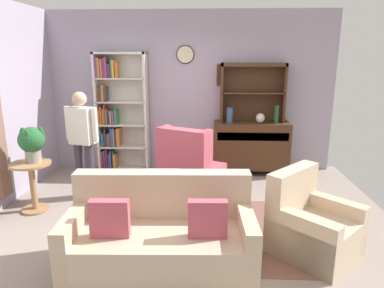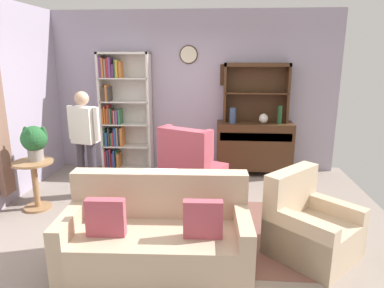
{
  "view_description": "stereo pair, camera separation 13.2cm",
  "coord_description": "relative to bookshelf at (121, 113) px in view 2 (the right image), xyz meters",
  "views": [
    {
      "loc": [
        0.29,
        -4.09,
        2.06
      ],
      "look_at": [
        0.1,
        0.2,
        0.95
      ],
      "focal_mm": 32.57,
      "sensor_mm": 36.0,
      "label": 1
    },
    {
      "loc": [
        0.42,
        -4.08,
        2.06
      ],
      "look_at": [
        0.1,
        0.2,
        0.95
      ],
      "focal_mm": 32.57,
      "sensor_mm": 36.0,
      "label": 2
    }
  ],
  "objects": [
    {
      "name": "bookshelf",
      "position": [
        0.0,
        0.0,
        0.0
      ],
      "size": [
        0.9,
        0.3,
        2.1
      ],
      "color": "silver",
      "rests_on": "ground_plane"
    },
    {
      "name": "coffee_table",
      "position": [
        1.35,
        -2.14,
        -0.69
      ],
      "size": [
        0.8,
        0.5,
        0.42
      ],
      "color": "#422816",
      "rests_on": "ground_plane"
    },
    {
      "name": "ground_plane",
      "position": [
        1.3,
        -1.94,
        -1.05
      ],
      "size": [
        5.4,
        4.6,
        0.02
      ],
      "primitive_type": "cube",
      "color": "gray"
    },
    {
      "name": "potted_plant_large",
      "position": [
        -0.7,
        -1.72,
        -0.09
      ],
      "size": [
        0.34,
        0.34,
        0.47
      ],
      "color": "gray",
      "rests_on": "plant_stand"
    },
    {
      "name": "area_rug",
      "position": [
        1.5,
        -2.24,
        -1.04
      ],
      "size": [
        2.49,
        1.8,
        0.01
      ],
      "primitive_type": "cube",
      "color": "brown",
      "rests_on": "ground_plane"
    },
    {
      "name": "sideboard",
      "position": [
        2.36,
        -0.08,
        -0.53
      ],
      "size": [
        1.3,
        0.45,
        0.92
      ],
      "color": "#422816",
      "rests_on": "ground_plane"
    },
    {
      "name": "couch_floral",
      "position": [
        1.15,
        -2.96,
        -0.73
      ],
      "size": [
        1.83,
        0.92,
        0.9
      ],
      "color": "#C6AD8E",
      "rests_on": "ground_plane"
    },
    {
      "name": "vase_tall",
      "position": [
        1.97,
        -0.16,
        0.01
      ],
      "size": [
        0.11,
        0.11,
        0.27
      ],
      "primitive_type": "cylinder",
      "color": "#33476B",
      "rests_on": "sideboard"
    },
    {
      "name": "wingback_chair",
      "position": [
        1.34,
        -1.12,
        -0.66
      ],
      "size": [
        1.06,
        1.06,
        1.05
      ],
      "color": "#B74C5B",
      "rests_on": "ground_plane"
    },
    {
      "name": "book_stack",
      "position": [
        1.47,
        -2.12,
        -0.59
      ],
      "size": [
        0.21,
        0.14,
        0.06
      ],
      "color": "#CC7233",
      "rests_on": "coffee_table"
    },
    {
      "name": "sideboard_hutch",
      "position": [
        2.36,
        0.03,
        0.52
      ],
      "size": [
        1.1,
        0.26,
        1.0
      ],
      "color": "#422816",
      "rests_on": "sideboard"
    },
    {
      "name": "vase_round",
      "position": [
        2.49,
        -0.15,
        -0.04
      ],
      "size": [
        0.15,
        0.15,
        0.17
      ],
      "primitive_type": "ellipsoid",
      "color": "beige",
      "rests_on": "sideboard"
    },
    {
      "name": "wall_back",
      "position": [
        1.3,
        0.19,
        0.36
      ],
      "size": [
        5.0,
        0.09,
        2.8
      ],
      "color": "#A399AD",
      "rests_on": "ground_plane"
    },
    {
      "name": "armchair_floral",
      "position": [
        2.7,
        -2.64,
        -0.75
      ],
      "size": [
        1.08,
        1.08,
        0.88
      ],
      "color": "#C6AD8E",
      "rests_on": "ground_plane"
    },
    {
      "name": "bottle_wine",
      "position": [
        2.75,
        -0.17,
        0.03
      ],
      "size": [
        0.07,
        0.07,
        0.31
      ],
      "primitive_type": "cylinder",
      "color": "#194223",
      "rests_on": "sideboard"
    },
    {
      "name": "plant_stand",
      "position": [
        -0.73,
        -1.77,
        -0.63
      ],
      "size": [
        0.52,
        0.52,
        0.68
      ],
      "color": "#997047",
      "rests_on": "ground_plane"
    },
    {
      "name": "person_reading",
      "position": [
        -0.19,
        -1.28,
        -0.14
      ],
      "size": [
        0.52,
        0.28,
        1.56
      ],
      "color": "#38333D",
      "rests_on": "ground_plane"
    }
  ]
}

